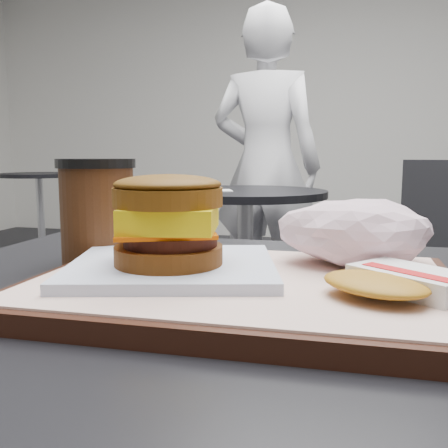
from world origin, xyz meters
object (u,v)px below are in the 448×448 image
hash_brown (395,282)px  coffee_cup (97,210)px  breakfast_sandwich (170,232)px  serving_tray (242,287)px  patron (266,167)px  neighbor_chair (417,250)px  neighbor_table (245,236)px  crumpled_wrapper (355,231)px

hash_brown → coffee_cup: 0.35m
breakfast_sandwich → hash_brown: breakfast_sandwich is taller
serving_tray → patron: 2.32m
neighbor_chair → serving_tray: bearing=-102.5°
breakfast_sandwich → neighbor_table: (-0.26, 1.67, -0.28)m
crumpled_wrapper → serving_tray: bearing=-140.9°
neighbor_chair → hash_brown: bearing=-98.3°
breakfast_sandwich → neighbor_chair: size_ratio=0.26×
hash_brown → patron: patron is taller
patron → neighbor_chair: bearing=149.6°
crumpled_wrapper → neighbor_chair: 1.71m
coffee_cup → neighbor_table: size_ratio=0.17×
crumpled_wrapper → neighbor_table: size_ratio=0.20×
crumpled_wrapper → neighbor_chair: neighbor_chair is taller
crumpled_wrapper → neighbor_table: 1.66m
patron → serving_tray: bearing=105.8°
neighbor_chair → patron: bearing=142.3°
neighbor_table → breakfast_sandwich: bearing=-81.0°
neighbor_chair → patron: (-0.73, 0.56, 0.33)m
breakfast_sandwich → coffee_cup: size_ratio=1.80×
serving_tray → neighbor_chair: size_ratio=0.43×
breakfast_sandwich → hash_brown: (0.20, -0.03, -0.03)m
serving_tray → coffee_cup: size_ratio=3.03×
neighbor_table → patron: size_ratio=0.45×
coffee_cup → breakfast_sandwich: bearing=-37.8°
crumpled_wrapper → patron: 2.26m
neighbor_table → neighbor_chair: (0.72, 0.07, -0.04)m
crumpled_wrapper → neighbor_table: crumpled_wrapper is taller
serving_tray → crumpled_wrapper: 0.13m
serving_tray → hash_brown: bearing=-12.9°
coffee_cup → neighbor_chair: coffee_cup is taller
serving_tray → hash_brown: hash_brown is taller
breakfast_sandwich → hash_brown: 0.20m
crumpled_wrapper → neighbor_chair: bearing=80.2°
breakfast_sandwich → coffee_cup: 0.16m
serving_tray → neighbor_table: serving_tray is taller
coffee_cup → neighbor_table: coffee_cup is taller
breakfast_sandwich → patron: patron is taller
crumpled_wrapper → neighbor_table: (-0.43, 1.58, -0.27)m
crumpled_wrapper → coffee_cup: 0.29m
neighbor_chair → patron: patron is taller
serving_tray → breakfast_sandwich: (-0.07, -0.00, 0.05)m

